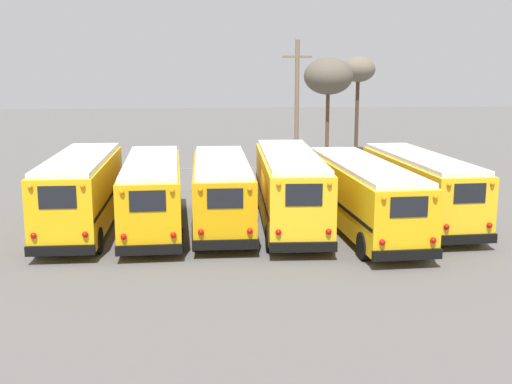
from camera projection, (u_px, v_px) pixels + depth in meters
name	position (u px, v px, depth m)	size (l,w,h in m)	color
ground_plane	(257.00, 231.00, 27.68)	(160.00, 160.00, 0.00)	#5B5956
school_bus_0	(81.00, 191.00, 27.17)	(2.55, 9.48, 3.27)	yellow
school_bus_1	(152.00, 192.00, 27.52)	(2.78, 9.93, 3.06)	#EAAA0F
school_bus_2	(222.00, 190.00, 27.90)	(2.54, 9.55, 3.03)	#E5A00C
school_bus_3	(290.00, 187.00, 28.05)	(2.89, 10.53, 3.28)	yellow
school_bus_4	(362.00, 194.00, 27.29)	(3.04, 10.97, 2.99)	yellow
school_bus_5	(419.00, 186.00, 28.88)	(2.87, 9.87, 3.06)	yellow
utility_pole	(297.00, 108.00, 39.46)	(1.80, 0.27, 8.53)	#75604C
bare_tree_0	(328.00, 77.00, 44.31)	(3.39, 3.39, 7.53)	brown
bare_tree_1	(358.00, 71.00, 49.96)	(2.65, 2.65, 7.68)	#473323
fence_line	(244.00, 176.00, 35.52)	(22.94, 0.06, 1.42)	#939399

